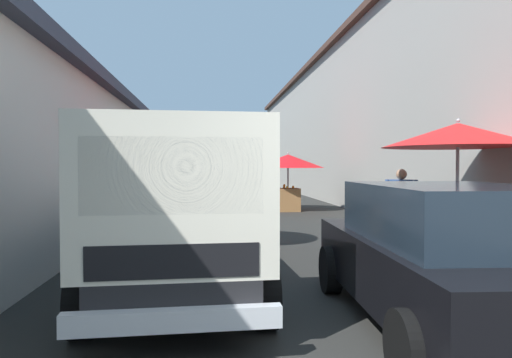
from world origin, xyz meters
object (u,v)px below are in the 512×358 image
at_px(delivery_truck, 177,219).
at_px(fruit_stall_far_right, 457,148).
at_px(hatchback_car, 444,255).
at_px(fruit_stall_near_left, 197,165).
at_px(vendor_by_crates, 401,202).
at_px(vendor_in_shade, 199,182).
at_px(fruit_stall_mid_lane, 288,166).
at_px(fruit_stall_near_right, 210,162).
at_px(fruit_stall_far_left, 198,162).

bearing_deg(delivery_truck, fruit_stall_far_right, -61.56).
bearing_deg(hatchback_car, fruit_stall_near_left, 9.54).
height_order(fruit_stall_far_right, vendor_by_crates, fruit_stall_far_right).
height_order(hatchback_car, delivery_truck, delivery_truck).
bearing_deg(vendor_in_shade, fruit_stall_near_left, 3.85).
distance_m(fruit_stall_mid_lane, vendor_by_crates, 7.98).
bearing_deg(fruit_stall_near_right, hatchback_car, -154.30).
xyz_separation_m(fruit_stall_far_left, hatchback_car, (-13.09, -2.81, -1.05)).
bearing_deg(fruit_stall_near_right, vendor_by_crates, -93.99).
bearing_deg(vendor_by_crates, delivery_truck, 132.22).
bearing_deg(fruit_stall_near_right, delivery_truck, 174.79).
height_order(delivery_truck, vendor_in_shade, delivery_truck).
bearing_deg(fruit_stall_mid_lane, fruit_stall_far_right, -171.15).
xyz_separation_m(fruit_stall_far_left, vendor_in_shade, (2.35, 0.01, -0.82)).
xyz_separation_m(fruit_stall_mid_lane, delivery_truck, (-11.70, 3.22, -0.60)).
bearing_deg(delivery_truck, fruit_stall_far_left, 0.43).
bearing_deg(delivery_truck, vendor_by_crates, -47.78).
bearing_deg(fruit_stall_near_left, vendor_by_crates, -161.18).
distance_m(fruit_stall_mid_lane, fruit_stall_near_right, 8.13).
bearing_deg(fruit_stall_mid_lane, fruit_stall_far_left, 79.73).
xyz_separation_m(fruit_stall_near_left, hatchback_car, (-17.67, -2.97, -0.94)).
height_order(fruit_stall_near_right, delivery_truck, fruit_stall_near_right).
bearing_deg(fruit_stall_far_right, fruit_stall_far_left, 25.86).
relative_size(fruit_stall_mid_lane, fruit_stall_far_right, 1.02).
bearing_deg(fruit_stall_far_left, fruit_stall_mid_lane, -100.27).
relative_size(fruit_stall_far_left, delivery_truck, 0.54).
height_order(fruit_stall_far_right, delivery_truck, fruit_stall_far_right).
distance_m(fruit_stall_far_right, delivery_truck, 5.37).
relative_size(fruit_stall_mid_lane, vendor_in_shade, 1.60).
bearing_deg(fruit_stall_mid_lane, fruit_stall_near_left, 33.81).
xyz_separation_m(fruit_stall_mid_lane, vendor_by_crates, (-7.89, -0.98, -0.74)).
bearing_deg(fruit_stall_near_right, fruit_stall_mid_lane, -20.49).
height_order(fruit_stall_far_left, fruit_stall_near_left, fruit_stall_near_left).
xyz_separation_m(fruit_stall_far_right, vendor_in_shade, (12.13, 4.75, -0.99)).
relative_size(fruit_stall_mid_lane, hatchback_car, 0.67).
height_order(fruit_stall_near_right, vendor_in_shade, fruit_stall_near_right).
bearing_deg(fruit_stall_near_right, vendor_in_shade, 2.58).
height_order(fruit_stall_mid_lane, fruit_stall_far_left, fruit_stall_far_left).
relative_size(fruit_stall_near_right, vendor_by_crates, 1.47).
distance_m(fruit_stall_far_right, vendor_in_shade, 13.07).
xyz_separation_m(fruit_stall_far_left, fruit_stall_near_left, (4.59, 0.16, -0.11)).
bearing_deg(vendor_in_shade, hatchback_car, -169.65).
distance_m(fruit_stall_far_left, vendor_by_crates, 9.55).
bearing_deg(fruit_stall_near_left, delivery_truck, -179.13).
relative_size(fruit_stall_near_right, delivery_truck, 0.46).
xyz_separation_m(fruit_stall_near_left, vendor_by_crates, (-13.08, -4.46, -0.77)).
bearing_deg(fruit_stall_mid_lane, hatchback_car, 177.68).
relative_size(fruit_stall_near_right, vendor_in_shade, 1.39).
bearing_deg(fruit_stall_mid_lane, vendor_in_shade, 48.44).
relative_size(fruit_stall_far_left, vendor_in_shade, 1.64).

